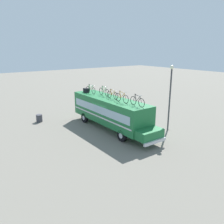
# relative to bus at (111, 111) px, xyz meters

# --- Properties ---
(ground_plane) EXTENTS (120.00, 120.00, 0.00)m
(ground_plane) POSITION_rel_bus_xyz_m (-0.18, 0.00, -1.76)
(ground_plane) COLOR slate
(bus) EXTENTS (10.78, 2.46, 2.95)m
(bus) POSITION_rel_bus_xyz_m (0.00, 0.00, 0.00)
(bus) COLOR #1E6B38
(bus) RESTS_ON ground
(luggage_bag_1) EXTENTS (0.59, 0.44, 0.44)m
(luggage_bag_1) POSITION_rel_bus_xyz_m (-3.95, -0.30, 1.41)
(luggage_bag_1) COLOR black
(luggage_bag_1) RESTS_ON bus
(rooftop_bicycle_1) EXTENTS (1.75, 0.44, 0.90)m
(rooftop_bicycle_1) POSITION_rel_bus_xyz_m (-3.27, -0.16, 1.57)
(rooftop_bicycle_1) COLOR black
(rooftop_bicycle_1) RESTS_ON bus
(rooftop_bicycle_2) EXTENTS (1.71, 0.44, 0.94)m
(rooftop_bicycle_2) POSITION_rel_bus_xyz_m (-1.51, 0.30, 1.58)
(rooftop_bicycle_2) COLOR black
(rooftop_bicycle_2) RESTS_ON bus
(rooftop_bicycle_3) EXTENTS (1.63, 0.44, 0.87)m
(rooftop_bicycle_3) POSITION_rel_bus_xyz_m (0.13, 0.12, 1.56)
(rooftop_bicycle_3) COLOR black
(rooftop_bicycle_3) RESTS_ON bus
(rooftop_bicycle_4) EXTENTS (1.77, 0.44, 0.97)m
(rooftop_bicycle_4) POSITION_rel_bus_xyz_m (1.81, -0.12, 1.59)
(rooftop_bicycle_4) COLOR black
(rooftop_bicycle_4) RESTS_ON bus
(rooftop_bicycle_5) EXTENTS (1.69, 0.44, 0.95)m
(rooftop_bicycle_5) POSITION_rel_bus_xyz_m (3.55, 0.08, 1.59)
(rooftop_bicycle_5) COLOR black
(rooftop_bicycle_5) RESTS_ON bus
(trash_bin) EXTENTS (0.63, 0.63, 0.76)m
(trash_bin) POSITION_rel_bus_xyz_m (-6.11, -4.81, -1.38)
(trash_bin) COLOR #3F3F47
(trash_bin) RESTS_ON ground
(street_lamp) EXTENTS (0.35, 0.35, 6.03)m
(street_lamp) POSITION_rel_bus_xyz_m (3.51, 4.10, 1.91)
(street_lamp) COLOR #38383D
(street_lamp) RESTS_ON ground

